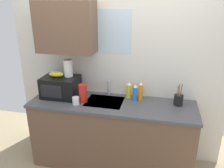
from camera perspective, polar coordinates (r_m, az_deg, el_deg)
kitchen_wall_assembly at (r=2.99m, az=-0.58°, el=5.71°), size 2.84×0.42×2.50m
counter_unit at (r=3.05m, az=-0.04°, el=-12.21°), size 2.07×0.63×0.90m
sink_faucet at (r=3.03m, az=-0.87°, el=-0.93°), size 0.03×0.03×0.20m
microwave at (r=3.04m, az=-12.75°, el=-0.68°), size 0.46×0.35×0.27m
banana_bunch at (r=3.01m, az=-13.85°, el=2.43°), size 0.20×0.11×0.07m
paper_towel_roll at (r=2.97m, az=-10.94°, el=3.92°), size 0.11×0.11×0.22m
dish_soap_bottle_yellow at (r=2.96m, az=4.29°, el=-1.57°), size 0.07×0.07×0.21m
dish_soap_bottle_blue at (r=2.89m, az=5.83°, el=-2.23°), size 0.06×0.06×0.21m
dish_soap_bottle_orange at (r=2.89m, az=7.21°, el=-1.91°), size 0.06×0.06×0.25m
cereal_canister at (r=2.84m, az=-7.31°, el=-2.34°), size 0.10×0.10×0.23m
mug_white at (r=2.81m, az=-9.07°, el=-4.18°), size 0.08×0.08×0.09m
utensil_crock at (r=2.87m, az=16.35°, el=-3.79°), size 0.11×0.11×0.28m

